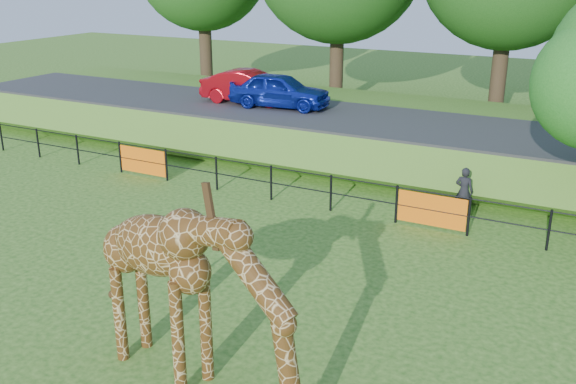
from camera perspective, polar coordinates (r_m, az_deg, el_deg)
name	(u,v)px	position (r m, az deg, el deg)	size (l,w,h in m)	color
ground	(159,344)	(12.81, -11.43, -13.12)	(90.00, 90.00, 0.00)	#275A16
giraffe	(196,302)	(10.62, -8.15, -9.63)	(4.72, 0.87, 3.37)	#523010
perimeter_fence	(331,193)	(18.76, 3.83, -0.09)	(28.07, 0.10, 1.10)	black
embankment	(410,134)	(25.49, 10.77, 5.13)	(40.00, 9.00, 1.30)	#275A16
road	(398,124)	(23.93, 9.79, 6.01)	(40.00, 5.00, 0.12)	#2A2A2D
car_blue	(280,90)	(25.97, -0.74, 9.03)	(1.63, 4.06, 1.38)	#162CB7
car_red	(250,87)	(26.90, -3.39, 9.32)	(1.42, 4.07, 1.34)	#AC0C15
visitor	(464,191)	(19.09, 15.37, 0.08)	(0.52, 0.34, 1.41)	black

